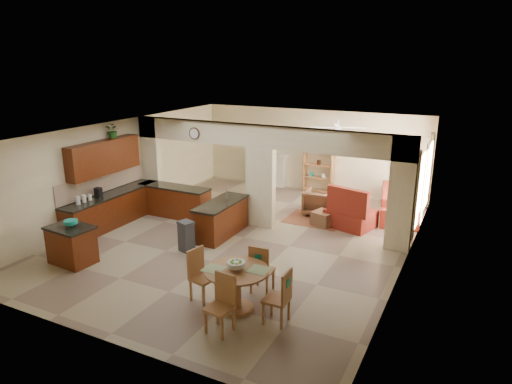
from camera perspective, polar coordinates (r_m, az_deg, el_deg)
The scene contains 39 objects.
floor at distance 11.94m, azimuth -1.55°, elevation -5.68°, with size 10.00×10.00×0.00m, color gray.
ceiling at distance 11.18m, azimuth -1.66°, elevation 7.71°, with size 10.00×10.00×0.00m, color white.
wall_back at distance 15.95m, azimuth 6.91°, elevation 5.19°, with size 8.00×8.00×0.00m, color beige.
wall_front at distance 7.72m, azimuth -19.55°, elevation -8.37°, with size 8.00×8.00×0.00m, color beige.
wall_left at distance 13.77m, azimuth -16.47°, elevation 2.80°, with size 10.00×10.00×0.00m, color beige.
wall_right at distance 10.30m, azimuth 18.44°, elevation -1.96°, with size 10.00×10.00×0.00m, color beige.
partition_left_pier at distance 14.31m, azimuth -12.89°, elevation 3.57°, with size 0.60×0.25×2.80m, color beige.
partition_center_pier at distance 12.42m, azimuth 0.58°, elevation 0.59°, with size 0.80×0.25×2.20m, color beige.
partition_right_pier at distance 11.29m, azimuth 17.72°, elevation -0.29°, with size 0.60×0.25×2.80m, color beige.
partition_header at distance 12.11m, azimuth 0.60°, elevation 6.97°, with size 8.00×0.25×0.60m, color beige.
kitchen_counter at distance 13.36m, azimuth -14.53°, elevation -1.64°, with size 2.52×3.29×1.48m.
upper_cabinets at distance 12.98m, azimuth -18.45°, elevation 4.16°, with size 0.35×2.40×0.90m, color #3A0E06.
peninsula at distance 11.96m, azimuth -4.36°, elevation -3.33°, with size 0.70×1.85×0.91m.
wall_clock at distance 12.98m, azimuth -7.73°, elevation 7.26°, with size 0.34×0.34×0.03m, color #462417.
rug at distance 13.30m, azimuth 7.31°, elevation -3.41°, with size 1.60×1.30×0.01m, color brown.
fireplace at distance 16.56m, azimuth 1.40°, elevation 2.95°, with size 1.60×0.35×1.20m.
shelving_unit at distance 15.77m, azimuth 7.82°, elevation 3.17°, with size 1.00×0.32×1.80m, color brown.
window_a at distance 12.55m, azimuth 19.83°, elevation 0.23°, with size 0.02×0.90×1.90m, color white.
window_b at distance 14.19m, azimuth 20.71°, elevation 1.96°, with size 0.02×0.90×1.90m, color white.
glazed_door at distance 13.41m, azimuth 20.23°, elevation 0.53°, with size 0.02×0.70×2.10m, color white.
drape_a_left at distance 11.98m, azimuth 19.27°, elevation -0.47°, with size 0.10×0.28×2.30m, color #43201B.
drape_a_right at distance 13.13m, azimuth 19.99°, elevation 0.91°, with size 0.10×0.28×2.30m, color #43201B.
drape_b_left at distance 13.62m, azimuth 20.26°, elevation 1.42°, with size 0.10×0.28×2.30m, color #43201B.
drape_b_right at distance 14.78m, azimuth 20.83°, elevation 2.50°, with size 0.10×0.28×2.30m, color #43201B.
ceiling_fan at distance 13.42m, azimuth 10.23°, elevation 7.92°, with size 1.00×1.00×0.10m, color white.
kitchen_island at distance 11.18m, azimuth -22.04°, elevation -6.13°, with size 1.06×0.79×0.88m.
teal_bowl at distance 11.03m, azimuth -22.13°, elevation -3.63°, with size 0.30×0.30×0.14m, color #15917D.
trash_can at distance 11.14m, azimuth -8.71°, elevation -5.63°, with size 0.33×0.28×0.70m, color #2D2E30.
dining_table at distance 8.53m, azimuth -2.44°, elevation -11.36°, with size 1.20×1.20×0.82m.
fruit_bowl at distance 8.37m, azimuth -2.50°, elevation -9.11°, with size 0.33×0.33×0.18m, color #72C129.
sofa at distance 14.08m, azimuth 17.49°, elevation -1.27°, with size 1.04×2.67×0.78m, color maroon.
chaise at distance 12.86m, azimuth 11.74°, elevation -3.23°, with size 1.20×0.98×0.48m, color maroon.
armchair at distance 13.61m, azimuth 7.85°, elevation -1.30°, with size 0.81×0.83×0.76m, color maroon.
ottoman at distance 12.84m, azimuth 8.45°, elevation -3.28°, with size 0.54×0.54×0.39m, color maroon.
plant at distance 13.16m, azimuth -17.44°, elevation 7.35°, with size 0.38×0.33×0.42m, color #144B14.
chair_north at distance 9.06m, azimuth 0.59°, elevation -9.42°, with size 0.44×0.44×1.02m.
chair_east at distance 8.12m, azimuth 3.16°, elevation -12.77°, with size 0.43×0.42×1.02m.
chair_south at distance 7.96m, azimuth -4.23°, elevation -13.41°, with size 0.46×0.46×1.02m.
chair_west at distance 8.94m, azimuth -7.05°, elevation -9.94°, with size 0.50×0.50×1.02m.
Camera 1 is at (5.22, -9.74, 4.54)m, focal length 32.00 mm.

